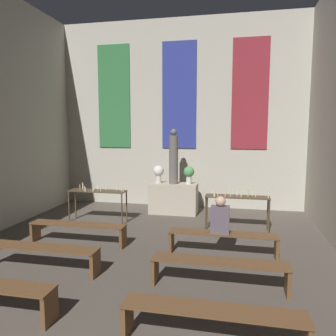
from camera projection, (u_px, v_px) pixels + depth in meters
The scene contains 13 objects.
wall_back at pixel (180, 114), 10.23m from camera, with size 7.83×0.16×5.81m.
altar at pixel (174, 198), 9.58m from camera, with size 1.38×0.65×0.88m.
statue at pixel (174, 158), 9.44m from camera, with size 0.26×0.26×1.58m.
flower_vase_left at pixel (159, 172), 9.58m from camera, with size 0.31×0.31×0.52m.
flower_vase_right at pixel (189, 173), 9.40m from camera, with size 0.31×0.31×0.52m.
candle_rack_left at pixel (98, 194), 8.68m from camera, with size 1.54×0.42×1.03m.
candle_rack_right at pixel (237, 200), 7.94m from camera, with size 1.54×0.42×1.04m.
pew_second_right at pixel (213, 318), 3.72m from camera, with size 2.10×0.36×0.45m.
pew_third_left at pixel (40, 253), 5.69m from camera, with size 2.10×0.36×0.45m.
pew_third_right at pixel (219, 268), 5.07m from camera, with size 2.10×0.36×0.45m.
pew_back_left at pixel (78, 229), 7.03m from camera, with size 2.10×0.36×0.45m.
pew_back_right at pixel (222, 239), 6.41m from camera, with size 2.10×0.36×0.45m.
person_seated at pixel (220, 217), 6.37m from camera, with size 0.36×0.24×0.73m.
Camera 1 is at (1.75, -0.44, 2.48)m, focal length 35.00 mm.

